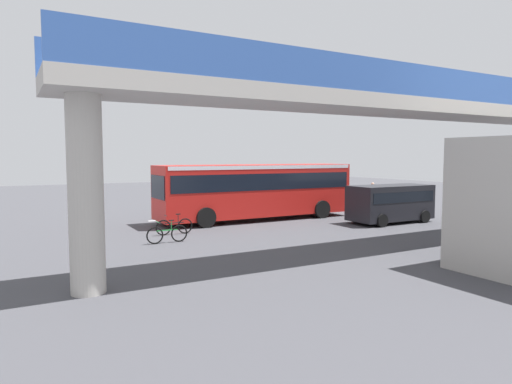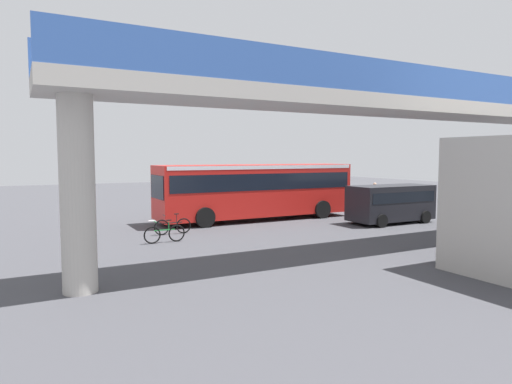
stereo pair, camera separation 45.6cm
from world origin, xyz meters
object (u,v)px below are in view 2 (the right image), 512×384
object	(u,v)px
pedestrian	(375,195)
city_bus	(257,187)
bicycle_black	(173,226)
traffic_sign	(222,182)
parked_van	(391,201)
bicycle_green	(165,234)

from	to	relation	value
pedestrian	city_bus	bearing A→B (deg)	6.70
city_bus	bicycle_black	world-z (taller)	city_bus
bicycle_black	traffic_sign	distance (m)	9.36
parked_van	traffic_sign	xyz separation A→B (m)	(5.86, -9.42, 0.71)
parked_van	traffic_sign	bearing A→B (deg)	-58.13
city_bus	bicycle_black	size ratio (longest dim) A/B	6.52
pedestrian	bicycle_black	bearing A→B (deg)	12.79
city_bus	traffic_sign	bearing A→B (deg)	-89.74
traffic_sign	bicycle_black	bearing A→B (deg)	51.83
bicycle_black	traffic_sign	size ratio (longest dim) A/B	0.63
bicycle_black	traffic_sign	world-z (taller)	traffic_sign
city_bus	parked_van	world-z (taller)	city_bus
city_bus	parked_van	distance (m)	7.44
city_bus	traffic_sign	world-z (taller)	city_bus
bicycle_black	traffic_sign	bearing A→B (deg)	-128.17
parked_van	city_bus	bearing A→B (deg)	-38.02
bicycle_green	pedestrian	size ratio (longest dim) A/B	0.99
pedestrian	traffic_sign	distance (m)	10.75
city_bus	pedestrian	size ratio (longest dim) A/B	6.44
bicycle_black	traffic_sign	xyz separation A→B (m)	(-5.70, -7.26, 1.52)
traffic_sign	bicycle_green	bearing A→B (deg)	53.82
bicycle_green	traffic_sign	xyz separation A→B (m)	(-6.64, -9.08, 1.52)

